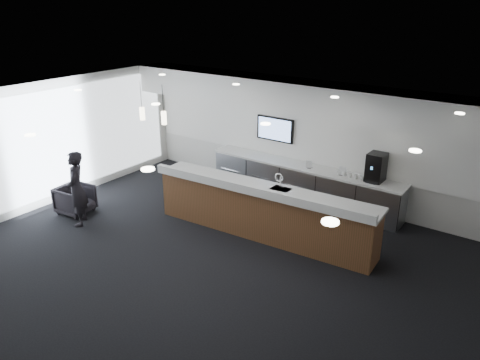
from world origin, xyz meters
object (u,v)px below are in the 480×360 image
Objects in this scene: coffee_machine at (376,167)px; lounge_guest at (77,189)px; service_counter at (263,211)px; armchair at (75,200)px.

lounge_guest is at bearing -141.25° from coffee_machine.
lounge_guest is (-3.63, -1.95, 0.28)m from service_counter.
armchair is (-5.81, -3.77, -0.93)m from coffee_machine.
lounge_guest is (-5.24, -4.07, -0.42)m from coffee_machine.
coffee_machine reaches higher than service_counter.
service_counter is 2.95× the size of lounge_guest.
coffee_machine is 6.99m from armchair.
lounge_guest reaches higher than coffee_machine.
coffee_machine is at bearing 49.07° from service_counter.
coffee_machine is at bearing -64.33° from armchair.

